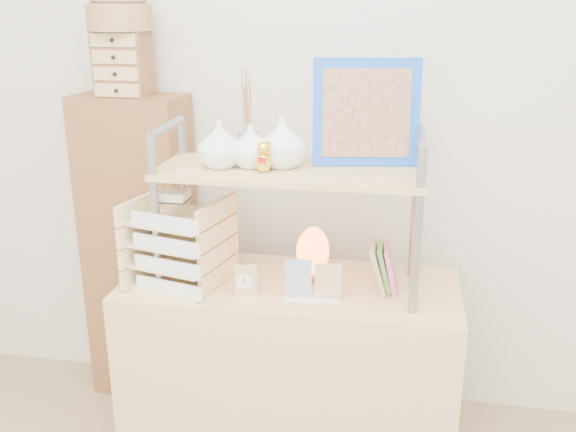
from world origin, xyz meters
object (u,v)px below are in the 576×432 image
Objects in this scene: desk at (290,374)px; letter_tray at (178,247)px; cabinet at (140,251)px; salt_lamp at (313,252)px.

letter_tray is (-0.39, -0.07, 0.51)m from desk.
cabinet reaches higher than desk.
salt_lamp is (0.46, 0.13, -0.04)m from letter_tray.
salt_lamp is at bearing 40.75° from desk.
letter_tray is 0.48m from salt_lamp.
cabinet is 0.59m from letter_tray.
cabinet reaches higher than salt_lamp.
letter_tray is at bearing -163.86° from salt_lamp.
salt_lamp is (0.07, 0.06, 0.47)m from desk.
cabinet is at bearing 152.97° from desk.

